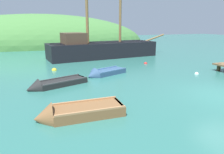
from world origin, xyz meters
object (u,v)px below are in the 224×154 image
rowboat_center (103,74)px  buoy_red (146,64)px  rowboat_outer_left (53,85)px  buoy_yellow (54,70)px  rowboat_portside (75,114)px  buoy_white (197,74)px  sailing_ship (102,52)px

rowboat_center → buoy_red: bearing=-172.4°
rowboat_outer_left → buoy_yellow: (0.54, 4.52, -0.10)m
buoy_red → buoy_yellow: bearing=178.7°
buoy_red → rowboat_portside: bearing=-134.0°
rowboat_center → buoy_white: bearing=140.4°
rowboat_portside → buoy_red: (8.55, 8.85, -0.14)m
buoy_white → buoy_yellow: (-9.69, 5.23, 0.00)m
buoy_yellow → buoy_red: bearing=-1.3°
buoy_yellow → sailing_ship: bearing=41.4°
rowboat_center → buoy_red: (5.20, 2.76, -0.11)m
rowboat_portside → rowboat_outer_left: rowboat_portside is taller
sailing_ship → rowboat_portside: size_ratio=4.25×
rowboat_outer_left → sailing_ship: bearing=-141.3°
rowboat_portside → rowboat_center: rowboat_portside is taller
rowboat_portside → buoy_yellow: 9.04m
rowboat_center → buoy_white: size_ratio=11.23×
sailing_ship → buoy_white: (3.87, -10.36, -0.63)m
rowboat_portside → rowboat_outer_left: size_ratio=0.94×
sailing_ship → buoy_red: sailing_ship is taller
rowboat_portside → buoy_white: (9.89, 3.81, -0.14)m
sailing_ship → rowboat_outer_left: bearing=-128.8°
rowboat_center → buoy_red: rowboat_center is taller
buoy_white → buoy_red: size_ratio=0.91×
rowboat_center → buoy_red: 5.89m
sailing_ship → rowboat_center: (-2.67, -8.09, -0.52)m
rowboat_portside → buoy_white: bearing=-156.2°
rowboat_outer_left → buoy_yellow: 4.55m
buoy_red → buoy_yellow: buoy_yellow is taller
sailing_ship → buoy_yellow: (-5.82, -5.13, -0.63)m
rowboat_outer_left → buoy_yellow: size_ratio=9.40×
rowboat_portside → buoy_white: rowboat_portside is taller
rowboat_center → buoy_yellow: (-3.15, 2.95, -0.11)m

